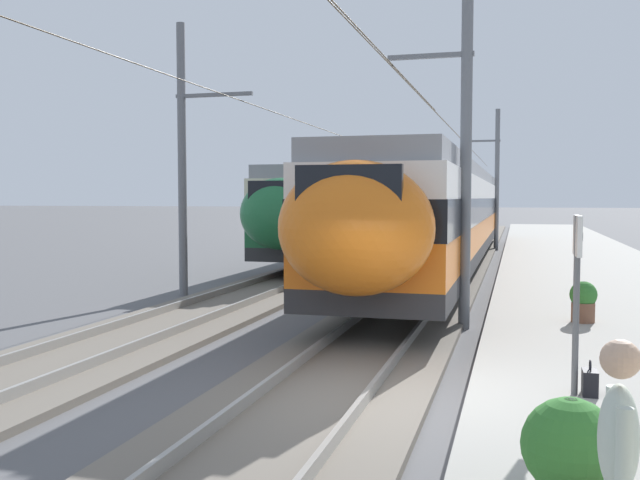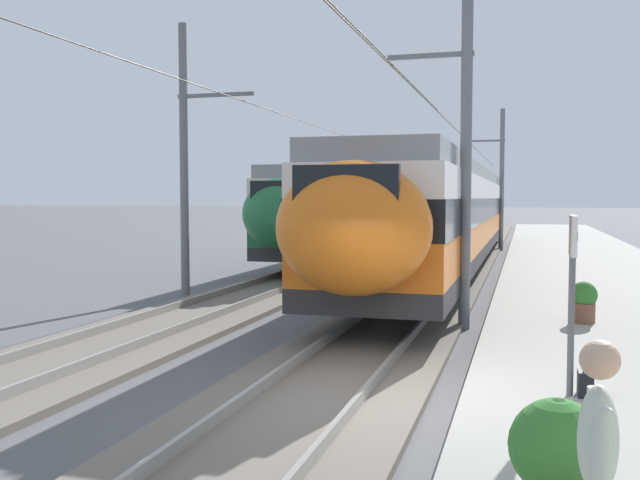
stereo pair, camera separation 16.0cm
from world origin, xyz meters
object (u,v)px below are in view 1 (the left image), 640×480
(train_near_platform, at_px, (449,212))
(platform_sign, at_px, (577,264))
(passenger_walking, at_px, (617,471))
(catenary_mast_mid, at_px, (460,140))
(handbag_near_sign, at_px, (590,382))
(catenary_mast_far_side, at_px, (187,155))
(potted_plant_by_shelter, at_px, (583,300))
(train_far_track, at_px, (375,208))
(potted_plant_platform_edge, at_px, (570,450))
(catenary_mast_east, at_px, (495,176))

(train_near_platform, distance_m, platform_sign, 19.06)
(platform_sign, height_order, passenger_walking, platform_sign)
(catenary_mast_mid, xyz_separation_m, passenger_walking, (-10.92, -1.73, -2.73))
(catenary_mast_mid, relative_size, handbag_near_sign, 109.90)
(platform_sign, relative_size, passenger_walking, 1.33)
(catenary_mast_far_side, bearing_deg, passenger_walking, -145.71)
(catenary_mast_mid, relative_size, passenger_walking, 29.02)
(catenary_mast_mid, xyz_separation_m, platform_sign, (-5.83, -1.90, -2.02))
(platform_sign, bearing_deg, catenary_mast_far_side, 47.61)
(platform_sign, distance_m, passenger_walking, 5.15)
(train_near_platform, distance_m, potted_plant_by_shelter, 13.87)
(train_far_track, bearing_deg, catenary_mast_mid, -164.19)
(catenary_mast_mid, height_order, potted_plant_platform_edge, catenary_mast_mid)
(train_near_platform, xyz_separation_m, catenary_mast_east, (10.24, -1.39, 1.66))
(potted_plant_platform_edge, relative_size, potted_plant_by_shelter, 1.12)
(catenary_mast_east, height_order, potted_plant_by_shelter, catenary_mast_east)
(train_near_platform, distance_m, potted_plant_platform_edge, 22.55)
(catenary_mast_mid, xyz_separation_m, handbag_near_sign, (-5.78, -2.08, -3.51))
(train_near_platform, relative_size, passenger_walking, 20.69)
(potted_plant_platform_edge, bearing_deg, platform_sign, -4.85)
(potted_plant_by_shelter, bearing_deg, passenger_walking, 176.08)
(train_far_track, height_order, potted_plant_platform_edge, train_far_track)
(train_near_platform, xyz_separation_m, platform_sign, (-18.77, -3.29, -0.28))
(catenary_mast_far_side, xyz_separation_m, handbag_near_sign, (-8.75, -9.82, -3.51))
(train_near_platform, height_order, handbag_near_sign, train_near_platform)
(train_near_platform, relative_size, catenary_mast_far_side, 0.71)
(catenary_mast_far_side, height_order, passenger_walking, catenary_mast_far_side)
(handbag_near_sign, distance_m, potted_plant_platform_edge, 3.63)
(catenary_mast_far_side, distance_m, potted_plant_by_shelter, 11.18)
(catenary_mast_far_side, bearing_deg, catenary_mast_mid, -110.98)
(train_far_track, height_order, handbag_near_sign, train_far_track)
(catenary_mast_mid, distance_m, platform_sign, 6.45)
(catenary_mast_mid, xyz_separation_m, catenary_mast_far_side, (2.97, 7.74, -0.00))
(catenary_mast_mid, relative_size, catenary_mast_far_side, 1.00)
(catenary_mast_mid, relative_size, potted_plant_by_shelter, 59.96)
(passenger_walking, bearing_deg, train_near_platform, 7.46)
(train_far_track, relative_size, catenary_mast_far_side, 0.65)
(train_far_track, bearing_deg, potted_plant_by_shelter, -158.43)
(catenary_mast_mid, relative_size, potted_plant_platform_edge, 53.57)
(catenary_mast_mid, height_order, potted_plant_by_shelter, catenary_mast_mid)
(platform_sign, bearing_deg, train_near_platform, 9.94)
(catenary_mast_mid, height_order, handbag_near_sign, catenary_mast_mid)
(catenary_mast_far_side, bearing_deg, train_far_track, -5.73)
(handbag_near_sign, relative_size, potted_plant_by_shelter, 0.55)
(potted_plant_platform_edge, bearing_deg, train_near_platform, 7.64)
(catenary_mast_far_side, distance_m, passenger_walking, 17.03)
(catenary_mast_mid, height_order, platform_sign, catenary_mast_mid)
(platform_sign, height_order, potted_plant_platform_edge, platform_sign)
(train_near_platform, xyz_separation_m, potted_plant_by_shelter, (-13.24, -3.86, -1.48))
(train_far_track, bearing_deg, potted_plant_platform_edge, -166.05)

